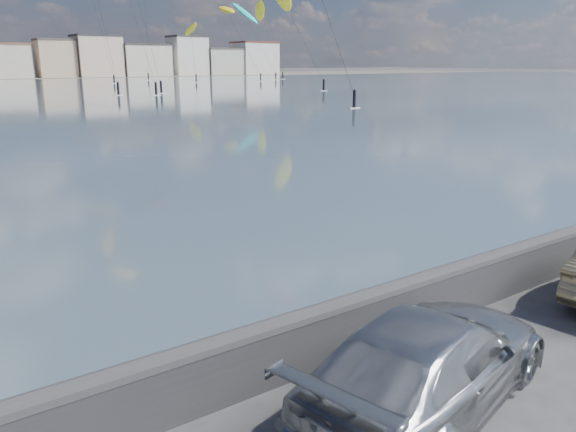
# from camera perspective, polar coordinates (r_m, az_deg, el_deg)

# --- Properties ---
(seawall) EXTENTS (400.00, 0.36, 1.08)m
(seawall) POSITION_cam_1_polar(r_m,az_deg,el_deg) (8.92, -0.43, -12.93)
(seawall) COLOR #28282B
(seawall) RESTS_ON ground
(car_silver) EXTENTS (5.35, 3.18, 1.45)m
(car_silver) POSITION_cam_1_polar(r_m,az_deg,el_deg) (8.44, 14.12, -14.10)
(car_silver) COLOR #A3A6A9
(car_silver) RESTS_ON ground
(kitesurfer_6) EXTENTS (4.76, 10.79, 14.17)m
(kitesurfer_6) POSITION_cam_1_polar(r_m,az_deg,el_deg) (145.53, -9.86, 18.08)
(kitesurfer_6) COLOR yellow
(kitesurfer_6) RESTS_ON ground
(kitesurfer_8) EXTENTS (5.30, 18.33, 19.56)m
(kitesurfer_8) POSITION_cam_1_polar(r_m,az_deg,el_deg) (155.90, -6.26, 20.05)
(kitesurfer_8) COLOR yellow
(kitesurfer_8) RESTS_ON ground
(kitesurfer_11) EXTENTS (7.28, 14.49, 20.81)m
(kitesurfer_11) POSITION_cam_1_polar(r_m,az_deg,el_deg) (161.52, -4.41, 19.82)
(kitesurfer_11) COLOR #19BFBF
(kitesurfer_11) RESTS_ON ground
(kitesurfer_18) EXTENTS (6.88, 15.77, 21.75)m
(kitesurfer_18) POSITION_cam_1_polar(r_m,az_deg,el_deg) (171.78, -2.86, 20.02)
(kitesurfer_18) COLOR yellow
(kitesurfer_18) RESTS_ON ground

